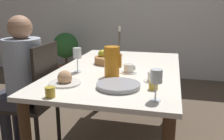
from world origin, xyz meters
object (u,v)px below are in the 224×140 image
at_px(teacup_across, 129,69).
at_px(jam_jar_red, 153,84).
at_px(potted_plant, 66,51).
at_px(wine_glass_juice, 156,78).
at_px(teacup_near_person, 153,77).
at_px(jam_jar_amber, 50,92).
at_px(chair_person_side, 35,98).
at_px(red_pitcher, 111,62).
at_px(bread_plate, 65,80).
at_px(serving_tray, 118,86).
at_px(fruit_bowl, 108,59).
at_px(wine_glass_water, 77,54).
at_px(person_seated, 21,75).
at_px(candlestick_tall, 119,44).

relative_size(teacup_across, jam_jar_red, 2.14).
distance_m(teacup_across, potted_plant, 2.62).
height_order(wine_glass_juice, jam_jar_red, wine_glass_juice).
height_order(teacup_near_person, jam_jar_amber, teacup_near_person).
relative_size(chair_person_side, teacup_near_person, 7.28).
bearing_deg(jam_jar_amber, red_pitcher, 63.98).
relative_size(chair_person_side, potted_plant, 1.21).
height_order(teacup_near_person, bread_plate, bread_plate).
bearing_deg(bread_plate, serving_tray, 0.82).
distance_m(fruit_bowl, potted_plant, 2.27).
bearing_deg(wine_glass_water, jam_jar_amber, -84.95).
xyz_separation_m(bread_plate, jam_jar_amber, (0.02, -0.25, 0.00)).
bearing_deg(person_seated, jam_jar_red, -101.18).
xyz_separation_m(red_pitcher, teacup_near_person, (0.31, -0.05, -0.08)).
distance_m(person_seated, wine_glass_juice, 1.20).
xyz_separation_m(red_pitcher, serving_tray, (0.11, -0.24, -0.10)).
bearing_deg(potted_plant, candlestick_tall, -49.08).
distance_m(teacup_near_person, serving_tray, 0.28).
bearing_deg(fruit_bowl, chair_person_side, -145.30).
xyz_separation_m(teacup_near_person, bread_plate, (-0.58, -0.20, 0.00)).
bearing_deg(wine_glass_juice, potted_plant, 122.90).
distance_m(wine_glass_water, jam_jar_red, 0.69).
relative_size(teacup_near_person, serving_tray, 0.46).
bearing_deg(teacup_near_person, teacup_across, 137.91).
xyz_separation_m(person_seated, jam_jar_red, (1.09, -0.22, 0.07)).
xyz_separation_m(chair_person_side, bread_plate, (0.41, -0.28, 0.27)).
bearing_deg(chair_person_side, person_seated, 111.19).
relative_size(teacup_across, bread_plate, 0.61).
height_order(bread_plate, jam_jar_red, bread_plate).
xyz_separation_m(teacup_near_person, jam_jar_red, (0.01, -0.17, 0.00)).
bearing_deg(serving_tray, bread_plate, -179.18).
xyz_separation_m(wine_glass_water, candlestick_tall, (0.18, 0.74, -0.03)).
xyz_separation_m(teacup_across, serving_tray, (-0.00, -0.38, -0.01)).
xyz_separation_m(wine_glass_water, jam_jar_amber, (0.05, -0.56, -0.11)).
relative_size(person_seated, jam_jar_red, 19.20).
relative_size(wine_glass_juice, bread_plate, 0.83).
height_order(teacup_near_person, candlestick_tall, candlestick_tall).
bearing_deg(chair_person_side, red_pitcher, -92.54).
height_order(jam_jar_amber, candlestick_tall, candlestick_tall).
height_order(person_seated, jam_jar_red, person_seated).
xyz_separation_m(jam_jar_red, fruit_bowl, (-0.46, 0.62, 0.01)).
bearing_deg(potted_plant, fruit_bowl, -56.26).
relative_size(teacup_near_person, bread_plate, 0.61).
bearing_deg(chair_person_side, teacup_near_person, -94.74).
bearing_deg(jam_jar_amber, bread_plate, 94.59).
distance_m(red_pitcher, jam_jar_amber, 0.56).
bearing_deg(wine_glass_juice, teacup_near_person, 96.36).
bearing_deg(jam_jar_red, teacup_near_person, 94.80).
relative_size(red_pitcher, fruit_bowl, 0.95).
distance_m(red_pitcher, bread_plate, 0.37).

